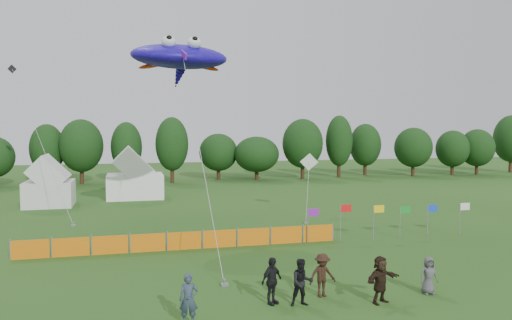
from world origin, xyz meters
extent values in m
plane|color=#234C16|center=(0.00, 0.00, 0.00)|extent=(160.00, 160.00, 0.00)
cylinder|color=#382314|center=(-15.73, 46.21, 1.19)|extent=(0.50, 0.50, 2.38)
ellipsoid|color=black|center=(-15.73, 46.21, 4.30)|extent=(4.09, 4.09, 5.35)
cylinder|color=#382314|center=(-11.75, 45.39, 1.29)|extent=(0.50, 0.50, 2.57)
ellipsoid|color=black|center=(-11.75, 45.39, 4.64)|extent=(5.20, 5.20, 5.79)
cylinder|color=#382314|center=(-6.44, 45.32, 1.23)|extent=(0.50, 0.50, 2.46)
ellipsoid|color=black|center=(-6.44, 45.32, 4.45)|extent=(3.78, 3.78, 5.55)
cylinder|color=#382314|center=(-0.99, 43.92, 1.33)|extent=(0.50, 0.50, 2.66)
ellipsoid|color=black|center=(-0.99, 43.92, 4.81)|extent=(4.05, 4.05, 5.99)
cylinder|color=#382314|center=(5.28, 46.53, 0.99)|extent=(0.50, 0.50, 1.98)
ellipsoid|color=black|center=(5.28, 46.53, 3.58)|extent=(5.06, 5.06, 4.46)
cylinder|color=#382314|center=(9.99, 44.56, 0.93)|extent=(0.50, 0.50, 1.86)
ellipsoid|color=black|center=(9.99, 44.56, 3.35)|extent=(5.86, 5.86, 4.18)
cylinder|color=#382314|center=(16.28, 44.38, 1.31)|extent=(0.50, 0.50, 2.62)
ellipsoid|color=black|center=(16.28, 44.38, 4.73)|extent=(5.41, 5.41, 5.89)
cylinder|color=#382314|center=(21.78, 44.99, 1.39)|extent=(0.50, 0.50, 2.78)
ellipsoid|color=black|center=(21.78, 44.99, 5.02)|extent=(3.67, 3.67, 6.26)
cylinder|color=#382314|center=(26.67, 46.88, 1.21)|extent=(0.50, 0.50, 2.42)
ellipsoid|color=black|center=(26.67, 46.88, 4.36)|extent=(4.46, 4.46, 5.44)
cylinder|color=#382314|center=(32.69, 44.13, 1.12)|extent=(0.50, 0.50, 2.24)
ellipsoid|color=black|center=(32.69, 44.13, 4.04)|extent=(5.26, 5.26, 5.03)
cylinder|color=#382314|center=(39.09, 44.15, 1.05)|extent=(0.50, 0.50, 2.10)
ellipsoid|color=black|center=(39.09, 44.15, 3.80)|extent=(4.74, 4.74, 4.73)
cylinder|color=#382314|center=(42.84, 43.69, 1.08)|extent=(0.50, 0.50, 2.16)
ellipsoid|color=black|center=(42.84, 43.69, 3.91)|extent=(4.88, 4.88, 4.87)
cylinder|color=#382314|center=(50.29, 45.54, 1.43)|extent=(0.50, 0.50, 2.85)
ellipsoid|color=black|center=(50.29, 45.54, 5.15)|extent=(5.19, 5.19, 6.42)
cube|color=silver|center=(-12.96, 27.99, 1.09)|extent=(3.96, 3.96, 2.18)
cube|color=white|center=(-5.65, 31.21, 1.16)|extent=(5.27, 4.22, 2.32)
cube|color=orange|center=(-11.28, 9.40, 0.50)|extent=(1.90, 0.06, 1.00)
cube|color=orange|center=(-9.28, 9.40, 0.50)|extent=(1.90, 0.06, 1.00)
cube|color=orange|center=(-7.28, 9.40, 0.50)|extent=(1.90, 0.06, 1.00)
cube|color=orange|center=(-5.28, 9.40, 0.50)|extent=(1.90, 0.06, 1.00)
cube|color=orange|center=(-3.28, 9.40, 0.50)|extent=(1.90, 0.06, 1.00)
cube|color=orange|center=(-1.28, 9.40, 0.50)|extent=(1.90, 0.06, 1.00)
cube|color=orange|center=(0.72, 9.40, 0.50)|extent=(1.90, 0.06, 1.00)
cube|color=orange|center=(2.72, 9.40, 0.50)|extent=(1.90, 0.06, 1.00)
cube|color=orange|center=(4.72, 9.40, 0.50)|extent=(1.90, 0.06, 1.00)
cylinder|color=gray|center=(4.00, 9.25, 1.01)|extent=(0.06, 0.06, 2.03)
cube|color=purple|center=(4.35, 9.25, 1.80)|extent=(0.70, 0.02, 0.45)
cylinder|color=gray|center=(6.00, 9.04, 1.11)|extent=(0.06, 0.06, 2.22)
cube|color=red|center=(6.35, 9.04, 2.00)|extent=(0.70, 0.02, 0.45)
cylinder|color=gray|center=(8.00, 8.71, 1.08)|extent=(0.06, 0.06, 2.16)
cube|color=yellow|center=(8.35, 8.71, 1.94)|extent=(0.70, 0.02, 0.45)
cylinder|color=gray|center=(10.00, 9.07, 0.98)|extent=(0.06, 0.06, 1.96)
cube|color=#148C26|center=(10.35, 9.07, 1.74)|extent=(0.70, 0.02, 0.45)
cylinder|color=gray|center=(12.00, 9.18, 0.98)|extent=(0.06, 0.06, 1.95)
cube|color=blue|center=(12.35, 9.18, 1.73)|extent=(0.70, 0.02, 0.45)
cylinder|color=gray|center=(14.00, 8.70, 1.04)|extent=(0.06, 0.06, 2.07)
cube|color=white|center=(14.35, 8.70, 1.85)|extent=(0.70, 0.02, 0.45)
imported|color=#2F3C4E|center=(-4.30, -1.38, 0.90)|extent=(0.73, 0.55, 1.81)
imported|color=black|center=(0.13, -0.58, 0.91)|extent=(0.93, 0.74, 1.82)
imported|color=black|center=(1.27, 0.18, 0.88)|extent=(1.19, 0.75, 1.77)
imported|color=black|center=(-0.94, -0.12, 0.92)|extent=(1.15, 0.96, 1.84)
imported|color=#4B4B50|center=(5.63, -0.57, 0.77)|extent=(0.78, 0.53, 1.54)
imported|color=black|center=(3.19, -1.06, 0.93)|extent=(1.80, 1.12, 1.85)
ellipsoid|color=#210DC2|center=(-2.88, 14.93, 11.47)|extent=(7.18, 5.96, 2.24)
sphere|color=white|center=(-3.68, 13.54, 12.16)|extent=(0.90, 0.90, 0.90)
sphere|color=white|center=(-2.08, 13.54, 12.16)|extent=(0.90, 0.90, 0.90)
ellipsoid|color=red|center=(-4.59, 15.14, 10.88)|extent=(1.88, 0.82, 0.29)
ellipsoid|color=red|center=(-1.18, 15.14, 10.88)|extent=(1.88, 0.82, 0.29)
cube|color=purple|center=(-2.88, 12.47, 11.26)|extent=(0.37, 0.96, 0.70)
cylinder|color=#A5A5A5|center=(-2.59, 7.67, 5.58)|extent=(0.62, 10.31, 11.19)
cube|color=gray|center=(-2.30, 2.53, 0.05)|extent=(0.30, 0.30, 0.10)
cube|color=white|center=(7.71, 18.98, 4.10)|extent=(1.42, 0.39, 1.42)
cylinder|color=#A5A5A5|center=(6.85, 16.99, 2.05)|extent=(1.74, 4.01, 4.12)
cube|color=gray|center=(6.00, 15.00, 0.05)|extent=(0.30, 0.30, 0.10)
cube|color=black|center=(-16.04, 29.95, 11.99)|extent=(0.78, 0.23, 0.78)
cylinder|color=#A5A5A5|center=(-13.02, 23.97, 5.99)|extent=(6.08, 11.98, 12.01)
cube|color=gray|center=(-10.00, 18.00, 0.05)|extent=(0.30, 0.30, 0.10)
camera|label=1|loc=(-6.24, -18.29, 6.83)|focal=35.00mm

